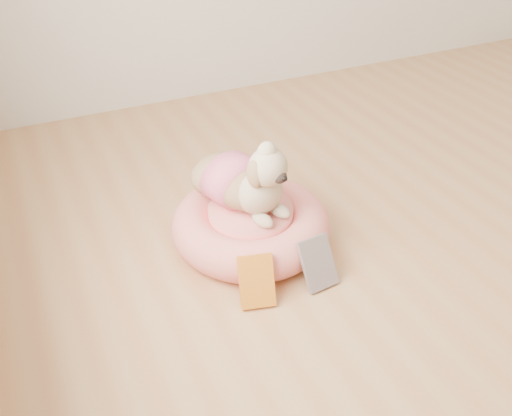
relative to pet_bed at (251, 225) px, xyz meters
name	(u,v)px	position (x,y,z in m)	size (l,w,h in m)	color
pet_bed	(251,225)	(0.00, 0.00, 0.00)	(0.63, 0.63, 0.16)	#FE6375
dog	(244,168)	(-0.01, 0.03, 0.25)	(0.31, 0.45, 0.33)	brown
book_yellow	(257,281)	(-0.13, -0.32, 0.01)	(0.12, 0.02, 0.19)	#EEA719
book_white	(318,263)	(0.12, -0.33, 0.01)	(0.12, 0.02, 0.19)	silver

